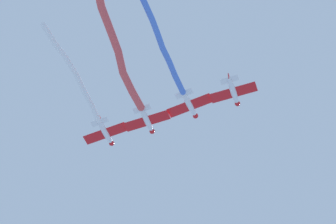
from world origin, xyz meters
name	(u,v)px	position (x,y,z in m)	size (l,w,h in m)	color
airplane_lead	(233,92)	(-1.44, 2.54, 88.33)	(4.93, 5.54, 1.52)	white
airplane_left_wing	(190,105)	(2.05, -2.26, 88.63)	(4.76, 5.79, 1.52)	white
smoke_trail_left_wing	(154,28)	(11.87, 4.90, 88.29)	(16.65, 12.54, 2.19)	#4C75DB
airplane_right_wing	(147,120)	(5.56, -7.07, 88.33)	(4.90, 5.60, 1.52)	white
smoke_trail_right_wing	(114,39)	(15.38, 1.35, 87.59)	(16.81, 15.79, 2.46)	#DB4C4C
airplane_slot	(106,133)	(9.05, -11.87, 88.63)	(4.82, 5.72, 1.52)	white
smoke_trail_slot	(73,73)	(16.86, -6.52, 89.30)	(13.04, 8.60, 2.10)	white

